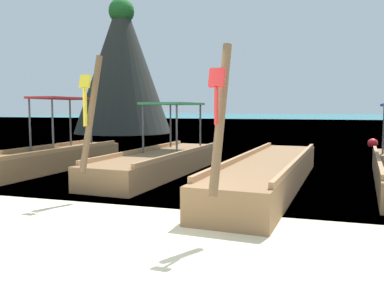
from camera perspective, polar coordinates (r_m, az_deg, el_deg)
ground at (r=5.28m, az=-13.10°, el=-13.77°), size 120.00×120.00×0.00m
sea_water at (r=66.34m, az=14.86°, el=3.45°), size 120.00×120.00×0.00m
longtail_boat_violet_ribbon at (r=11.57m, az=-20.00°, el=-1.90°), size 1.40×6.26×2.72m
longtail_boat_yellow_ribbon at (r=10.52m, az=-4.24°, el=-2.37°), size 1.75×6.43×2.70m
longtail_boat_red_ribbon at (r=8.88m, az=10.95°, el=-4.00°), size 1.80×7.49×2.57m
karst_rock at (r=28.47m, az=-10.06°, el=10.96°), size 6.66×6.63×9.50m
mooring_buoy_far at (r=18.67m, az=24.22°, el=0.09°), size 0.42×0.42×0.42m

